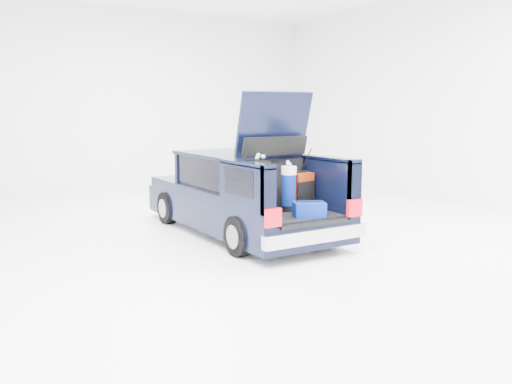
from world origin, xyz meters
TOP-DOWN VIEW (x-y plane):
  - ground at (0.00, 0.00)m, footprint 14.00×14.00m
  - car at (-0.00, 0.11)m, footprint 1.87×4.65m
  - red_suitcase at (0.42, -1.23)m, footprint 0.40×0.30m
  - black_golf_bag at (-0.50, -1.44)m, footprint 0.26×0.37m
  - blue_golf_bag at (0.11, -1.32)m, footprint 0.28×0.28m
  - blue_duffel at (0.11, -1.86)m, footprint 0.54×0.46m

SIDE VIEW (x-z plane):
  - ground at x=0.00m, z-range 0.00..0.00m
  - car at x=0.00m, z-range -0.56..1.91m
  - blue_duffel at x=0.11m, z-range 0.59..0.83m
  - red_suitcase at x=0.42m, z-range 0.58..1.19m
  - blue_golf_bag at x=0.11m, z-range 0.56..1.37m
  - black_golf_bag at x=-0.50m, z-range 0.55..1.50m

